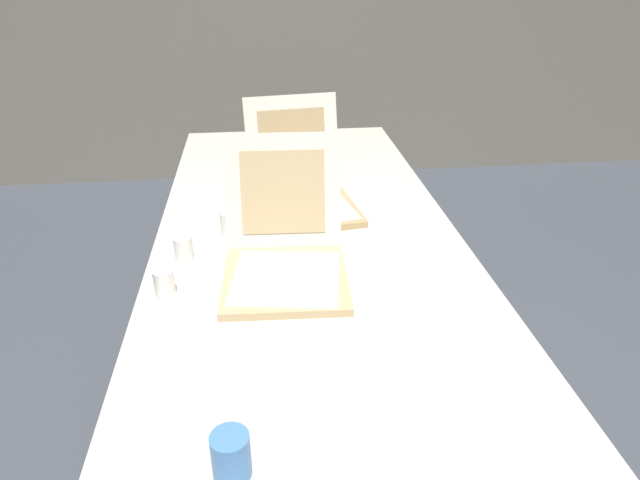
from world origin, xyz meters
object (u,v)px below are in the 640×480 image
(pizza_box_front, at_px, (285,258))
(cup_white_far, at_px, (236,182))
(table, at_px, (308,244))
(cup_printed_front, at_px, (231,455))
(cup_white_near_left, at_px, (164,283))
(cup_white_mid, at_px, (229,223))
(cup_white_near_center, at_px, (183,249))
(pizza_box_middle, at_px, (303,194))

(pizza_box_front, xyz_separation_m, cup_white_far, (-0.15, 0.62, -0.01))
(table, relative_size, cup_printed_front, 25.62)
(table, xyz_separation_m, pizza_box_front, (-0.09, -0.25, 0.09))
(cup_white_near_left, relative_size, cup_white_mid, 1.00)
(cup_white_near_center, bearing_deg, pizza_box_front, -22.05)
(cup_white_far, bearing_deg, pizza_box_front, -76.66)
(pizza_box_middle, height_order, cup_white_near_left, pizza_box_middle)
(pizza_box_middle, distance_m, cup_white_near_center, 0.50)
(pizza_box_front, distance_m, cup_white_far, 0.64)
(cup_white_far, height_order, cup_white_mid, same)
(pizza_box_middle, bearing_deg, cup_white_far, 135.05)
(cup_white_mid, bearing_deg, table, -5.21)
(pizza_box_middle, bearing_deg, pizza_box_front, -109.31)
(pizza_box_front, height_order, cup_white_near_center, pizza_box_front)
(pizza_box_middle, distance_m, cup_printed_front, 1.13)
(cup_printed_front, bearing_deg, pizza_box_front, 78.91)
(cup_printed_front, bearing_deg, cup_white_far, 90.86)
(table, height_order, cup_white_mid, cup_white_mid)
(cup_printed_front, bearing_deg, table, 76.66)
(cup_white_far, relative_size, cup_white_mid, 1.00)
(cup_white_near_left, bearing_deg, pizza_box_front, 11.97)
(pizza_box_front, xyz_separation_m, cup_printed_front, (-0.13, -0.66, -0.01))
(cup_white_near_left, bearing_deg, cup_white_mid, 65.54)
(cup_white_near_left, height_order, cup_printed_front, cup_printed_front)
(cup_printed_front, bearing_deg, cup_white_near_left, 107.74)
(pizza_box_middle, relative_size, cup_white_far, 6.16)
(cup_white_near_center, height_order, cup_white_mid, same)
(table, xyz_separation_m, cup_white_near_center, (-0.37, -0.14, 0.08))
(pizza_box_front, height_order, cup_white_mid, pizza_box_front)
(pizza_box_middle, xyz_separation_m, cup_white_far, (-0.24, 0.18, -0.01))
(pizza_box_front, bearing_deg, cup_white_near_left, -165.37)
(cup_white_far, bearing_deg, pizza_box_middle, -36.74)
(pizza_box_middle, relative_size, cup_white_near_center, 6.16)
(cup_white_near_left, xyz_separation_m, cup_white_mid, (0.16, 0.34, 0.00))
(cup_white_near_left, distance_m, cup_white_far, 0.71)
(table, height_order, cup_white_far, cup_white_far)
(cup_white_far, xyz_separation_m, cup_printed_front, (0.02, -1.28, 0.01))
(pizza_box_middle, height_order, cup_white_mid, pizza_box_middle)
(cup_white_near_left, bearing_deg, cup_white_far, 76.23)
(pizza_box_middle, bearing_deg, cup_printed_front, -109.31)
(cup_white_mid, height_order, cup_printed_front, cup_printed_front)
(cup_white_far, distance_m, cup_printed_front, 1.28)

